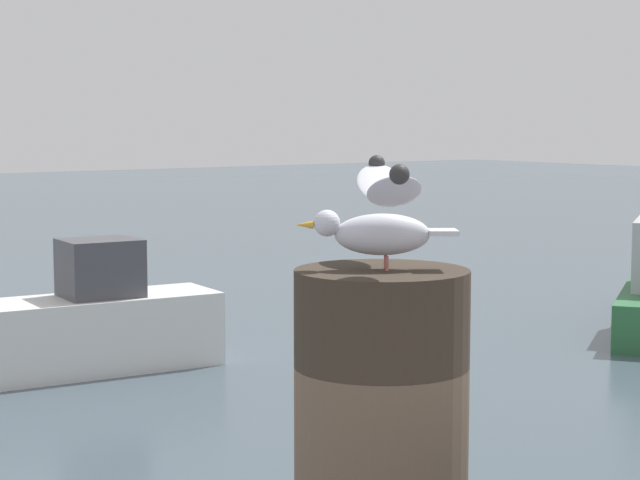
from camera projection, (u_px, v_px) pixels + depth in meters
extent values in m
cylinder|color=#382D23|center=(381.00, 479.00, 2.78)|extent=(0.42, 0.42, 1.03)
cylinder|color=#C66760|center=(386.00, 261.00, 2.74)|extent=(0.01, 0.01, 0.04)
cylinder|color=#C66760|center=(387.00, 263.00, 2.71)|extent=(0.01, 0.01, 0.04)
ellipsoid|color=silver|center=(382.00, 234.00, 2.72)|extent=(0.24, 0.21, 0.10)
sphere|color=silver|center=(327.00, 223.00, 2.71)|extent=(0.06, 0.06, 0.06)
cone|color=gold|center=(304.00, 225.00, 2.71)|extent=(0.05, 0.04, 0.02)
cube|color=silver|center=(443.00, 232.00, 2.72)|extent=(0.10, 0.11, 0.01)
ellipsoid|color=silver|center=(380.00, 183.00, 2.88)|extent=(0.25, 0.28, 0.10)
sphere|color=#2E2E2E|center=(377.00, 163.00, 3.00)|extent=(0.04, 0.04, 0.04)
ellipsoid|color=silver|center=(394.00, 192.00, 2.53)|extent=(0.25, 0.28, 0.10)
sphere|color=#2E2E2E|center=(399.00, 174.00, 2.40)|extent=(0.04, 0.04, 0.04)
cube|color=silver|center=(73.00, 336.00, 13.84)|extent=(3.69, 1.41, 0.92)
cube|color=#47474C|center=(100.00, 268.00, 13.94)|extent=(0.99, 0.88, 0.71)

